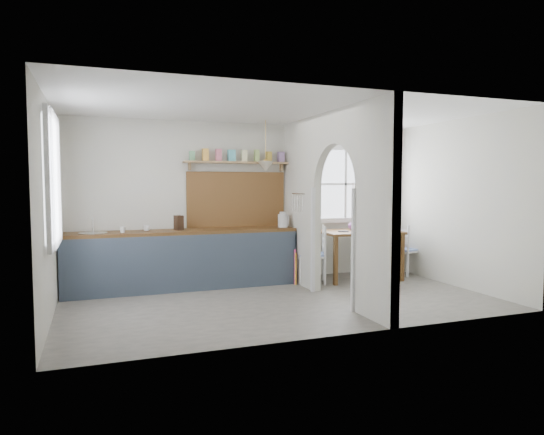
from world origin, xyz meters
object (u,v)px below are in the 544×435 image
object	(u,v)px
dining_table	(359,255)
chair_left	(312,254)
chair_right	(406,249)
kettle	(283,219)
vase	(353,224)

from	to	relation	value
dining_table	chair_left	bearing A→B (deg)	-174.10
chair_right	kettle	xyz separation A→B (m)	(-2.29, 0.14, 0.58)
chair_left	chair_right	distance (m)	1.87
chair_right	kettle	size ratio (longest dim) A/B	3.54
chair_left	chair_right	size ratio (longest dim) A/B	1.04
kettle	chair_left	bearing A→B (deg)	-28.45
dining_table	kettle	distance (m)	1.46
chair_right	vase	xyz separation A→B (m)	(-0.97, 0.17, 0.46)
dining_table	chair_right	size ratio (longest dim) A/B	1.46
dining_table	chair_left	world-z (taller)	chair_left
chair_left	dining_table	bearing A→B (deg)	114.02
chair_right	kettle	bearing A→B (deg)	69.54
dining_table	chair_right	distance (m)	0.98
chair_left	chair_right	xyz separation A→B (m)	(1.87, 0.09, -0.02)
chair_right	vase	world-z (taller)	vase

